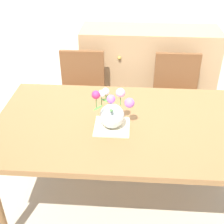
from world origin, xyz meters
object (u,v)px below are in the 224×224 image
Objects in this scene: dining_table at (126,132)px; flower_vase at (112,112)px; chair_left at (82,92)px; dresser at (148,74)px; chair_right at (176,95)px.

flower_vase is (-0.09, -0.06, 0.20)m from dining_table.
dining_table is 2.01× the size of chair_left.
dresser is 1.47m from flower_vase.
dresser is 5.20× the size of flower_vase.
chair_right is at bearing -62.30° from dresser.
dresser reaches higher than chair_right.
chair_left is 1.04m from flower_vase.
flower_vase is at bearing 111.55° from chair_left.
dining_table is 0.98m from chair_left.
flower_vase is (-0.29, -1.39, 0.39)m from dresser.
dresser is at bearing -62.30° from chair_right.
chair_right reaches higher than dining_table.
dresser reaches higher than dining_table.
chair_left is at bearing 111.55° from flower_vase.
flower_vase reaches higher than chair_left.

